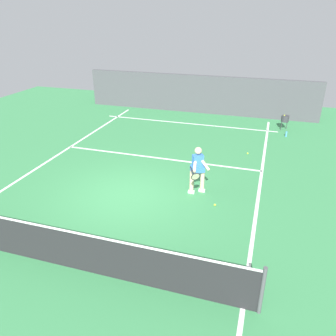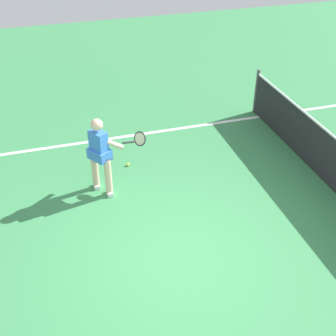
# 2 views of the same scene
# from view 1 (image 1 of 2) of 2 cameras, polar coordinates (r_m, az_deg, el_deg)

# --- Properties ---
(ground_plane) EXTENTS (26.72, 26.72, 0.00)m
(ground_plane) POSITION_cam_1_polar(r_m,az_deg,el_deg) (10.65, -7.11, -4.67)
(ground_plane) COLOR #38844C
(court_back_wall) EXTENTS (12.96, 0.24, 2.08)m
(court_back_wall) POSITION_cam_1_polar(r_m,az_deg,el_deg) (19.21, 5.14, 12.44)
(court_back_wall) COLOR #47474C
(court_back_wall) RESTS_ON ground
(baseline_marking) EXTENTS (8.96, 0.10, 0.01)m
(baseline_marking) POSITION_cam_1_polar(r_m,az_deg,el_deg) (17.42, 3.39, 7.61)
(baseline_marking) COLOR white
(baseline_marking) RESTS_ON ground
(service_line_marking) EXTENTS (7.96, 0.10, 0.01)m
(service_line_marking) POSITION_cam_1_polar(r_m,az_deg,el_deg) (13.21, -1.67, 1.73)
(service_line_marking) COLOR white
(service_line_marking) RESTS_ON ground
(sideline_left_marking) EXTENTS (0.10, 18.55, 0.01)m
(sideline_left_marking) POSITION_cam_1_polar(r_m,az_deg,el_deg) (9.86, 14.72, -8.01)
(sideline_left_marking) COLOR white
(sideline_left_marking) RESTS_ON ground
(sideline_right_marking) EXTENTS (0.10, 18.55, 0.01)m
(sideline_right_marking) POSITION_cam_1_polar(r_m,az_deg,el_deg) (12.69, -23.75, -1.59)
(sideline_right_marking) COLOR white
(sideline_right_marking) RESTS_ON ground
(court_net) EXTENTS (8.64, 0.08, 1.12)m
(court_net) POSITION_cam_1_polar(r_m,az_deg,el_deg) (7.95, -17.48, -12.87)
(court_net) COLOR #4C4C51
(court_net) RESTS_ON ground
(tennis_player) EXTENTS (0.69, 1.14, 1.55)m
(tennis_player) POSITION_cam_1_polar(r_m,az_deg,el_deg) (10.37, 5.07, -0.13)
(tennis_player) COLOR beige
(tennis_player) RESTS_ON ground
(tennis_ball_near) EXTENTS (0.07, 0.07, 0.07)m
(tennis_ball_near) POSITION_cam_1_polar(r_m,az_deg,el_deg) (13.94, 13.43, 2.45)
(tennis_ball_near) COLOR #D1E533
(tennis_ball_near) RESTS_ON ground
(tennis_ball_mid) EXTENTS (0.07, 0.07, 0.07)m
(tennis_ball_mid) POSITION_cam_1_polar(r_m,az_deg,el_deg) (10.12, 8.00, -6.25)
(tennis_ball_mid) COLOR #D1E533
(tennis_ball_mid) RESTS_ON ground
(ball_hopper) EXTENTS (0.36, 0.36, 0.74)m
(ball_hopper) POSITION_cam_1_polar(r_m,az_deg,el_deg) (17.27, 19.34, 7.94)
(ball_hopper) COLOR #333338
(ball_hopper) RESTS_ON ground
(water_bottle) EXTENTS (0.07, 0.07, 0.24)m
(water_bottle) POSITION_cam_1_polar(r_m,az_deg,el_deg) (16.41, 19.53, 5.48)
(water_bottle) COLOR #4C9EE5
(water_bottle) RESTS_ON ground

